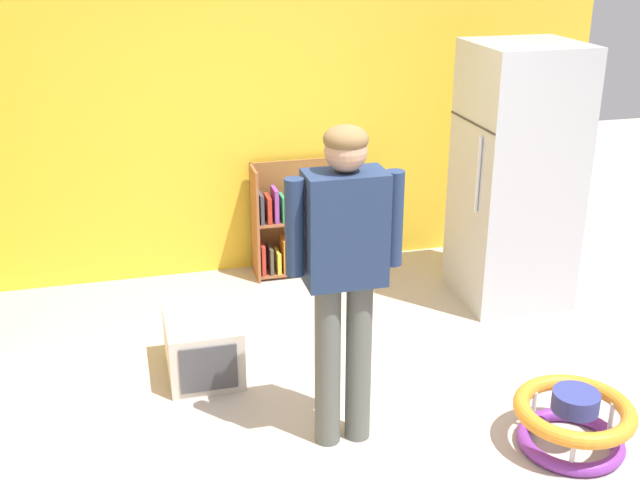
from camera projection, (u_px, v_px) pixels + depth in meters
ground_plane at (351, 435)px, 4.16m from camera, size 12.00×12.00×0.00m
back_wall at (262, 92)px, 5.76m from camera, size 5.20×0.06×2.70m
refrigerator at (516, 176)px, 5.39m from camera, size 0.73×0.68×1.78m
bookshelf at (298, 225)px, 6.01m from camera, size 0.80×0.28×0.85m
standing_person at (344, 262)px, 3.78m from camera, size 0.57×0.22×1.65m
baby_walker at (573, 420)px, 4.01m from camera, size 0.60×0.60×0.32m
pet_carrier at (203, 346)px, 4.68m from camera, size 0.42×0.55×0.36m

